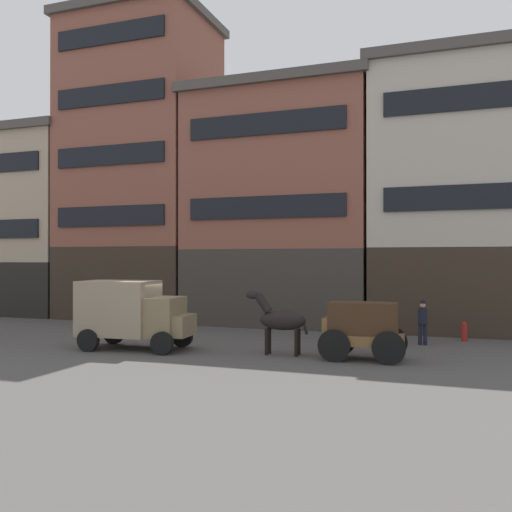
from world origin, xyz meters
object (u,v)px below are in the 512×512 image
Objects in this scene: delivery_truck_far at (132,312)px; pedestrian_officer at (423,321)px; cargo_wagon at (362,326)px; draft_horse at (280,320)px; fire_hydrant_curbside at (464,331)px.

delivery_truck_far is 2.49× the size of pedestrian_officer.
draft_horse is at bearing -179.96° from cargo_wagon.
delivery_truck_far is at bearing -155.21° from pedestrian_officer.
delivery_truck_far is (-5.73, -0.70, 0.15)m from draft_horse.
draft_horse is at bearing -137.57° from fire_hydrant_curbside.
fire_hydrant_curbside is at bearing 42.43° from draft_horse.
draft_horse is at bearing 6.94° from delivery_truck_far.
cargo_wagon is 2.95m from draft_horse.
draft_horse is at bearing -138.83° from pedestrian_officer.
cargo_wagon is 4.50m from pedestrian_officer.
delivery_truck_far is at bearing -173.06° from draft_horse.
fire_hydrant_curbside is (3.37, 5.77, -0.72)m from cargo_wagon.
delivery_truck_far is at bearing -151.76° from fire_hydrant_curbside.
pedestrian_officer is (10.45, 4.83, -0.44)m from delivery_truck_far.
cargo_wagon is at bearing 4.61° from delivery_truck_far.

